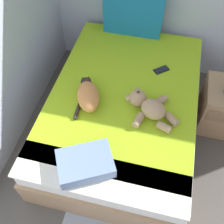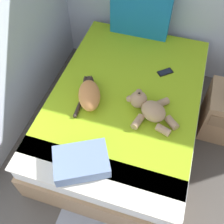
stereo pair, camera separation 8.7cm
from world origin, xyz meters
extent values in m
cube|color=#9E7A56|center=(1.03, 2.98, 0.17)|extent=(1.37, 2.00, 0.33)
cube|color=white|center=(1.03, 2.98, 0.44)|extent=(1.33, 1.94, 0.22)
cube|color=#9EC61E|center=(1.03, 3.04, 0.56)|extent=(1.32, 1.80, 0.02)
cube|color=silver|center=(1.03, 2.14, 0.56)|extent=(1.32, 0.32, 0.02)
cube|color=#1972AD|center=(0.92, 3.88, 0.82)|extent=(0.63, 0.15, 0.50)
ellipsoid|color=#D18447|center=(0.74, 2.80, 0.65)|extent=(0.31, 0.39, 0.15)
sphere|color=#332823|center=(0.67, 2.97, 0.62)|extent=(0.10, 0.10, 0.10)
cone|color=#332823|center=(0.64, 2.96, 0.68)|extent=(0.04, 0.04, 0.04)
cone|color=#332823|center=(0.69, 2.98, 0.68)|extent=(0.04, 0.04, 0.04)
cylinder|color=#332823|center=(0.68, 2.66, 0.59)|extent=(0.04, 0.16, 0.03)
ellipsoid|color=#332823|center=(0.74, 2.90, 0.59)|extent=(0.09, 0.11, 0.04)
ellipsoid|color=tan|center=(1.31, 2.79, 0.65)|extent=(0.28, 0.27, 0.15)
sphere|color=tan|center=(1.16, 2.88, 0.65)|extent=(0.15, 0.15, 0.15)
sphere|color=#8E6B49|center=(1.16, 2.88, 0.70)|extent=(0.06, 0.06, 0.06)
sphere|color=black|center=(1.16, 2.88, 0.72)|extent=(0.02, 0.02, 0.02)
sphere|color=tan|center=(1.09, 2.86, 0.65)|extent=(0.06, 0.06, 0.06)
sphere|color=tan|center=(1.15, 2.95, 0.65)|extent=(0.06, 0.06, 0.06)
cylinder|color=tan|center=(1.21, 2.68, 0.60)|extent=(0.10, 0.14, 0.06)
cylinder|color=tan|center=(1.43, 2.66, 0.60)|extent=(0.13, 0.10, 0.06)
cylinder|color=tan|center=(1.36, 2.93, 0.60)|extent=(0.14, 0.14, 0.06)
cylinder|color=tan|center=(1.48, 2.75, 0.60)|extent=(0.13, 0.13, 0.06)
cube|color=black|center=(1.32, 3.35, 0.58)|extent=(0.16, 0.15, 0.01)
cube|color=black|center=(1.32, 3.35, 0.58)|extent=(0.14, 0.13, 0.00)
cube|color=#728CB7|center=(0.90, 2.19, 0.63)|extent=(0.48, 0.44, 0.11)
camera|label=1|loc=(1.30, 1.39, 2.40)|focal=42.56mm
camera|label=2|loc=(1.38, 1.42, 2.40)|focal=42.56mm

